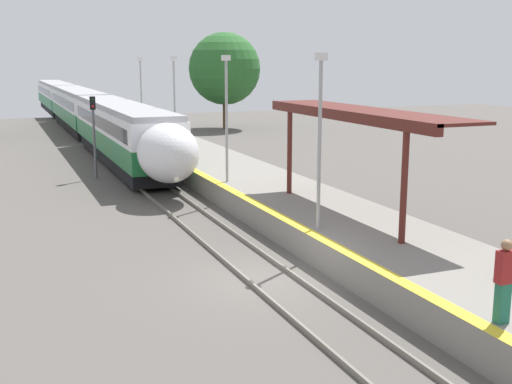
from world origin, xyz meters
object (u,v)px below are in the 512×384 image
object	(u,v)px
lamppost_near	(320,130)
train	(80,108)
lamppost_mid	(226,111)
railway_signal	(94,129)
lamppost_far	(174,100)
lamppost_farthest	(141,93)
person_waiting	(504,280)

from	to	relation	value
lamppost_near	train	bearing A→B (deg)	93.27
lamppost_near	lamppost_mid	world-z (taller)	same
lamppost_mid	railway_signal	bearing A→B (deg)	119.26
lamppost_mid	lamppost_far	world-z (taller)	same
lamppost_near	lamppost_farthest	world-z (taller)	same
railway_signal	lamppost_near	xyz separation A→B (m)	(4.63, -17.10, 1.43)
railway_signal	lamppost_near	size ratio (longest dim) A/B	0.79
railway_signal	lamppost_farthest	size ratio (longest dim) A/B	0.79
train	lamppost_farthest	xyz separation A→B (m)	(2.37, -15.12, 1.99)
train	lamppost_mid	distance (m)	32.94
train	lamppost_near	xyz separation A→B (m)	(2.37, -41.62, 1.99)
railway_signal	lamppost_far	bearing A→B (deg)	6.98
train	lamppost_near	world-z (taller)	lamppost_near
lamppost_near	lamppost_far	size ratio (longest dim) A/B	1.00
lamppost_near	railway_signal	bearing A→B (deg)	105.16
lamppost_near	lamppost_mid	bearing A→B (deg)	90.00
lamppost_far	lamppost_mid	bearing A→B (deg)	-90.00
train	person_waiting	world-z (taller)	train
lamppost_near	person_waiting	bearing A→B (deg)	-90.39
railway_signal	lamppost_far	world-z (taller)	lamppost_far
lamppost_farthest	lamppost_near	bearing A→B (deg)	-90.00
lamppost_mid	lamppost_farthest	world-z (taller)	same
train	railway_signal	bearing A→B (deg)	-95.26
lamppost_mid	lamppost_farthest	bearing A→B (deg)	90.00
lamppost_near	lamppost_farthest	size ratio (longest dim) A/B	1.00
lamppost_far	lamppost_farthest	bearing A→B (deg)	90.00
lamppost_mid	lamppost_far	distance (m)	8.83
train	person_waiting	xyz separation A→B (m)	(2.32, -49.94, -0.26)
lamppost_far	lamppost_farthest	size ratio (longest dim) A/B	1.00
lamppost_far	train	bearing A→B (deg)	95.66
person_waiting	railway_signal	world-z (taller)	railway_signal
lamppost_near	lamppost_mid	xyz separation A→B (m)	(0.00, 8.83, 0.00)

